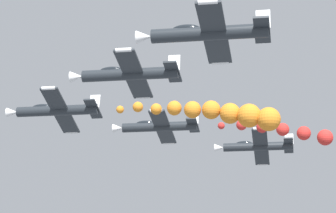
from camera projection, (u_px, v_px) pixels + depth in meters
The scene contains 7 objects.
airplane_lead at pixel (56, 110), 81.14m from camera, with size 9.21×10.35×3.44m.
smoke_trail_lead at pixel (229, 114), 76.91m from camera, with size 3.20×17.37×3.91m.
airplane_left_inner at pixel (128, 74), 69.25m from camera, with size 9.42×10.35×3.03m.
airplane_right_inner at pixel (158, 127), 89.40m from camera, with size 9.40×10.35×3.08m.
smoke_trail_right_inner at pixel (311, 135), 85.99m from camera, with size 2.15×15.74×4.09m.
airplane_left_outer at pixel (207, 33), 57.35m from camera, with size 9.46×10.35×2.92m.
airplane_right_outer at pixel (256, 146), 98.46m from camera, with size 9.10×10.35×3.62m.
Camera 1 is at (-75.97, -12.59, 68.56)m, focal length 80.27 mm.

